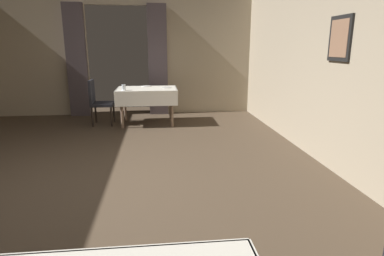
% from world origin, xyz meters
% --- Properties ---
extents(ground, '(10.08, 10.08, 0.00)m').
position_xyz_m(ground, '(0.00, 0.00, 0.00)').
color(ground, '#4C3D2D').
extents(wall_right, '(0.16, 8.40, 3.00)m').
position_xyz_m(wall_right, '(3.20, -0.00, 1.50)').
color(wall_right, tan).
rests_on(wall_right, ground).
extents(wall_back, '(6.40, 0.27, 3.00)m').
position_xyz_m(wall_back, '(0.00, 4.18, 1.51)').
color(wall_back, tan).
rests_on(wall_back, ground).
extents(dining_table_mid, '(1.23, 0.90, 0.75)m').
position_xyz_m(dining_table_mid, '(0.68, 3.04, 0.64)').
color(dining_table_mid, '#7A604C').
rests_on(dining_table_mid, ground).
extents(chair_mid_left, '(0.45, 0.44, 0.93)m').
position_xyz_m(chair_mid_left, '(-0.32, 3.05, 0.52)').
color(chair_mid_left, black).
rests_on(chair_mid_left, ground).
extents(plate_mid_a, '(0.22, 0.22, 0.01)m').
position_xyz_m(plate_mid_a, '(0.66, 3.35, 0.76)').
color(plate_mid_a, white).
rests_on(plate_mid_a, dining_table_mid).
extents(glass_mid_b, '(0.08, 0.08, 0.12)m').
position_xyz_m(glass_mid_b, '(0.24, 2.75, 0.81)').
color(glass_mid_b, silver).
rests_on(glass_mid_b, dining_table_mid).
extents(plate_mid_c, '(0.20, 0.20, 0.01)m').
position_xyz_m(plate_mid_c, '(1.08, 3.09, 0.76)').
color(plate_mid_c, white).
rests_on(plate_mid_c, dining_table_mid).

